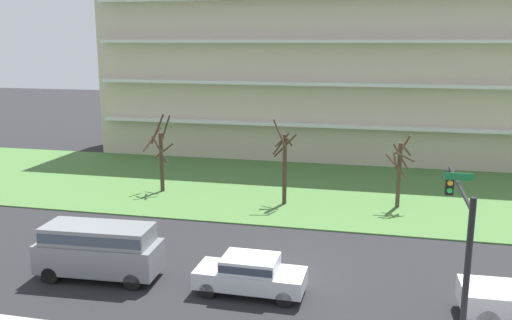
% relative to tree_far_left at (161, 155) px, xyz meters
% --- Properties ---
extents(ground, '(160.00, 160.00, 0.00)m').
position_rel_tree_far_left_xyz_m(ground, '(9.96, -11.35, -2.54)').
color(ground, '#232326').
extents(grass_lawn_strip, '(80.00, 16.00, 0.08)m').
position_rel_tree_far_left_xyz_m(grass_lawn_strip, '(9.96, 2.65, -2.50)').
color(grass_lawn_strip, '#477238').
rests_on(grass_lawn_strip, ground).
extents(apartment_building, '(40.05, 11.09, 16.50)m').
position_rel_tree_far_left_xyz_m(apartment_building, '(9.96, 15.72, 5.71)').
color(apartment_building, beige).
rests_on(apartment_building, ground).
extents(tree_far_left, '(1.82, 1.72, 5.21)m').
position_rel_tree_far_left_xyz_m(tree_far_left, '(0.00, 0.00, 0.00)').
color(tree_far_left, '#423023').
rests_on(tree_far_left, ground).
extents(tree_left, '(1.42, 1.56, 5.35)m').
position_rel_tree_far_left_xyz_m(tree_left, '(8.50, -1.08, 0.12)').
color(tree_left, '#423023').
rests_on(tree_left, ground).
extents(tree_center, '(1.77, 1.50, 4.54)m').
position_rel_tree_far_left_xyz_m(tree_center, '(15.38, -0.33, -0.15)').
color(tree_center, '#4C3828').
rests_on(tree_center, ground).
extents(sedan_silver_near_left, '(4.43, 1.87, 1.57)m').
position_rel_tree_far_left_xyz_m(sedan_silver_near_left, '(9.33, -13.35, -1.67)').
color(sedan_silver_near_left, '#B7BABF').
rests_on(sedan_silver_near_left, ground).
extents(van_gray_center_right, '(5.30, 2.27, 2.36)m').
position_rel_tree_far_left_xyz_m(van_gray_center_right, '(2.71, -13.35, -1.14)').
color(van_gray_center_right, slate).
rests_on(van_gray_center_right, ground).
extents(traffic_signal_mast, '(0.90, 5.52, 5.83)m').
position_rel_tree_far_left_xyz_m(traffic_signal_mast, '(16.69, -16.00, 1.49)').
color(traffic_signal_mast, black).
rests_on(traffic_signal_mast, ground).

